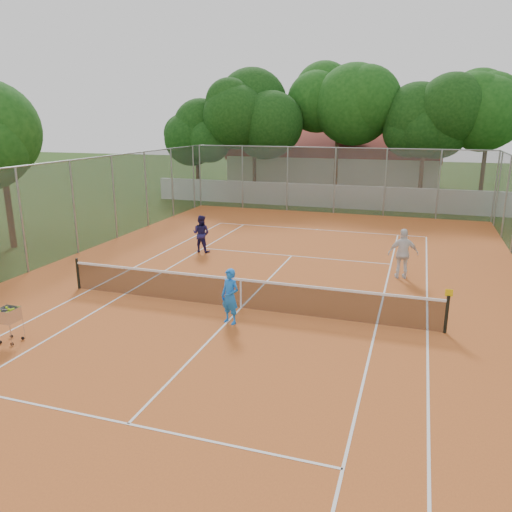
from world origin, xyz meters
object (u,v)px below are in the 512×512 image
(ball_hopper, at_px, (9,324))
(player_far_right, at_px, (403,254))
(tennis_net, at_px, (241,293))
(player_near, at_px, (230,296))
(clubhouse, at_px, (335,161))
(player_far_left, at_px, (201,234))

(ball_hopper, bearing_deg, player_far_right, 34.79)
(tennis_net, height_order, player_far_right, player_far_right)
(player_near, bearing_deg, clubhouse, 113.34)
(tennis_net, bearing_deg, player_near, -84.94)
(clubhouse, bearing_deg, tennis_net, -86.05)
(player_far_left, relative_size, player_far_right, 0.88)
(player_near, height_order, player_far_right, player_far_right)
(clubhouse, relative_size, ball_hopper, 15.92)
(player_far_left, bearing_deg, tennis_net, 127.25)
(tennis_net, distance_m, player_far_right, 6.58)
(tennis_net, distance_m, clubhouse, 29.12)
(player_far_left, bearing_deg, player_far_right, 175.59)
(player_far_right, bearing_deg, tennis_net, 33.16)
(tennis_net, xyz_separation_m, player_far_right, (4.59, 4.69, 0.43))
(tennis_net, distance_m, player_near, 1.22)
(player_near, bearing_deg, player_far_left, 139.29)
(player_near, xyz_separation_m, player_far_left, (-4.04, 7.02, 0.01))
(player_far_right, bearing_deg, ball_hopper, 30.56)
(player_far_right, height_order, ball_hopper, player_far_right)
(player_near, xyz_separation_m, ball_hopper, (-5.00, -2.99, -0.29))
(player_far_left, relative_size, ball_hopper, 1.58)
(clubhouse, relative_size, player_far_left, 10.05)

